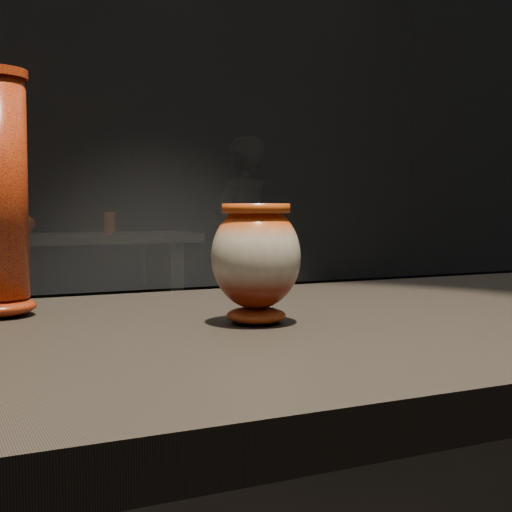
{
  "coord_description": "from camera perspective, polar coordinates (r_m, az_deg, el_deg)",
  "views": [
    {
      "loc": [
        -0.53,
        -0.87,
        1.06
      ],
      "look_at": [
        -0.11,
        -0.0,
        0.99
      ],
      "focal_mm": 50.0,
      "sensor_mm": 36.0,
      "label": 1
    }
  ],
  "objects": [
    {
      "name": "display_plinth",
      "position": [
        1.1,
        5.58,
        -18.88
      ],
      "size": [
        2.0,
        0.8,
        0.9
      ],
      "color": "black",
      "rests_on": "ground"
    },
    {
      "name": "back_vase_right",
      "position": [
        4.23,
        -11.63,
        2.6
      ],
      "size": [
        0.07,
        0.07,
        0.12
      ],
      "primitive_type": "cylinder",
      "color": "maroon",
      "rests_on": "back_shelf"
    },
    {
      "name": "main_vase",
      "position": [
        0.96,
        0.0,
        -0.18
      ],
      "size": [
        0.14,
        0.14,
        0.16
      ],
      "rotation": [
        0.0,
        0.0,
        -0.18
      ],
      "color": "maroon",
      "rests_on": "display_plinth"
    },
    {
      "name": "back_vase_mid",
      "position": [
        4.22,
        -18.38,
        2.77
      ],
      "size": [
        0.23,
        0.23,
        0.17
      ],
      "primitive_type": "imported",
      "rotation": [
        0.0,
        0.0,
        0.88
      ],
      "color": "maroon",
      "rests_on": "back_shelf"
    },
    {
      "name": "visitor",
      "position": [
        5.4,
        -1.18,
        1.15
      ],
      "size": [
        0.68,
        0.59,
        1.58
      ],
      "primitive_type": "imported",
      "rotation": [
        0.0,
        0.0,
        3.6
      ],
      "color": "black",
      "rests_on": "ground"
    },
    {
      "name": "back_shelf",
      "position": [
        4.22,
        -18.4,
        -1.96
      ],
      "size": [
        2.0,
        0.6,
        0.9
      ],
      "color": "black",
      "rests_on": "ground"
    }
  ]
}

